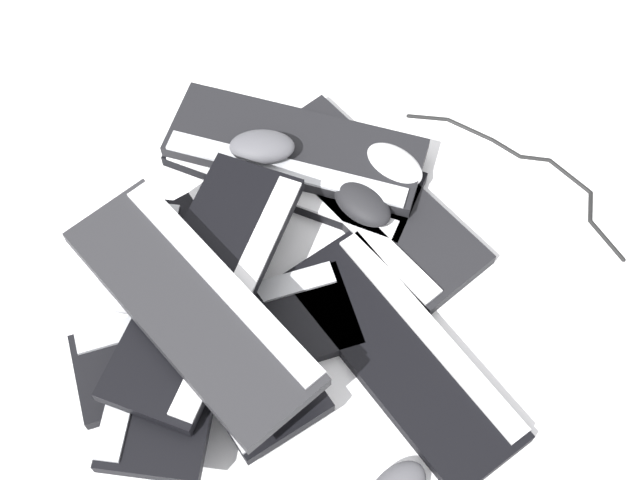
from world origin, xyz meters
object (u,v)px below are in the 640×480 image
object	(u,v)px
keyboard_1	(293,170)
mouse_4	(394,164)
keyboard_4	(295,149)
keyboard_8	(193,305)
mouse_3	(125,294)
keyboard_3	(403,354)
keyboard_7	(208,284)
mouse_1	(362,204)
mouse_2	(262,147)
keyboard_6	(176,331)
keyboard_2	(216,340)
keyboard_0	(371,199)
keyboard_5	(214,320)

from	to	relation	value
keyboard_1	mouse_4	distance (m)	0.18
keyboard_1	keyboard_4	distance (m)	0.04
keyboard_8	mouse_3	bearing A→B (deg)	119.53
keyboard_3	mouse_3	distance (m)	0.45
keyboard_7	mouse_1	size ratio (longest dim) A/B	3.98
keyboard_3	mouse_2	bearing A→B (deg)	91.98
keyboard_6	keyboard_1	bearing A→B (deg)	31.59
keyboard_2	mouse_1	world-z (taller)	mouse_1
keyboard_2	mouse_4	world-z (taller)	mouse_4
keyboard_6	keyboard_2	bearing A→B (deg)	-20.23
keyboard_7	mouse_2	xyz separation A→B (m)	(0.20, 0.19, -0.02)
keyboard_7	mouse_4	world-z (taller)	keyboard_7
keyboard_0	mouse_2	xyz separation A→B (m)	(-0.12, 0.15, 0.07)
keyboard_6	mouse_3	xyz separation A→B (m)	(-0.04, 0.12, -0.05)
keyboard_5	keyboard_7	xyz separation A→B (m)	(0.01, 0.03, 0.06)
keyboard_5	mouse_4	size ratio (longest dim) A/B	4.05
keyboard_4	keyboard_5	size ratio (longest dim) A/B	0.96
keyboard_6	keyboard_0	bearing A→B (deg)	10.55
keyboard_0	mouse_3	bearing A→B (deg)	173.40
keyboard_3	mouse_3	bearing A→B (deg)	136.04
keyboard_6	mouse_2	xyz separation A→B (m)	(0.27, 0.22, 0.01)
keyboard_8	mouse_3	distance (m)	0.19
keyboard_6	mouse_1	xyz separation A→B (m)	(0.37, 0.06, -0.02)
keyboard_2	keyboard_5	bearing A→B (deg)	62.79
keyboard_8	keyboard_2	bearing A→B (deg)	-42.89
keyboard_2	keyboard_6	bearing A→B (deg)	159.77
mouse_1	mouse_3	world-z (taller)	mouse_1
keyboard_0	mouse_4	world-z (taller)	mouse_4
mouse_3	mouse_4	world-z (taller)	mouse_4
keyboard_7	mouse_2	bearing A→B (deg)	43.86
keyboard_6	mouse_3	world-z (taller)	keyboard_6
keyboard_1	keyboard_2	xyz separation A→B (m)	(-0.26, -0.21, 0.00)
keyboard_0	mouse_2	size ratio (longest dim) A/B	4.17
keyboard_1	keyboard_7	distance (m)	0.31
keyboard_5	keyboard_0	bearing A→B (deg)	12.50
keyboard_2	keyboard_7	distance (m)	0.10
keyboard_2	mouse_3	bearing A→B (deg)	121.75
keyboard_8	mouse_3	size ratio (longest dim) A/B	4.18
keyboard_0	keyboard_5	size ratio (longest dim) A/B	1.03
keyboard_7	mouse_2	distance (m)	0.28
keyboard_6	mouse_2	size ratio (longest dim) A/B	3.98
keyboard_0	mouse_4	xyz separation A→B (m)	(0.06, 0.02, 0.04)
keyboard_2	keyboard_7	bearing A→B (deg)	66.55
keyboard_1	mouse_2	world-z (taller)	mouse_2
keyboard_0	mouse_2	world-z (taller)	mouse_2
keyboard_2	keyboard_3	size ratio (longest dim) A/B	1.02
keyboard_4	mouse_4	size ratio (longest dim) A/B	3.88
keyboard_3	keyboard_8	distance (m)	0.34
keyboard_8	mouse_2	size ratio (longest dim) A/B	4.18
keyboard_1	keyboard_7	size ratio (longest dim) A/B	1.01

